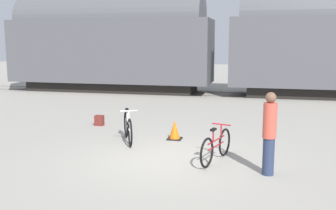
{
  "coord_description": "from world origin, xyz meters",
  "views": [
    {
      "loc": [
        2.09,
        -8.72,
        2.74
      ],
      "look_at": [
        -0.26,
        1.17,
        1.1
      ],
      "focal_mm": 42.0,
      "sensor_mm": 36.0,
      "label": 1
    }
  ],
  "objects_px": {
    "bicycle_silver": "(128,128)",
    "person_in_red": "(269,133)",
    "bicycle_maroon": "(216,146)",
    "backpack": "(99,120)",
    "freight_train": "(221,41)",
    "traffic_cone": "(175,130)"
  },
  "relations": [
    {
      "from": "bicycle_silver",
      "to": "bicycle_maroon",
      "type": "distance_m",
      "value": 2.87
    },
    {
      "from": "bicycle_maroon",
      "to": "backpack",
      "type": "relative_size",
      "value": 4.95
    },
    {
      "from": "backpack",
      "to": "bicycle_maroon",
      "type": "bearing_deg",
      "value": -35.94
    },
    {
      "from": "person_in_red",
      "to": "backpack",
      "type": "height_order",
      "value": "person_in_red"
    },
    {
      "from": "bicycle_silver",
      "to": "person_in_red",
      "type": "distance_m",
      "value": 4.24
    },
    {
      "from": "bicycle_silver",
      "to": "freight_train",
      "type": "bearing_deg",
      "value": 82.25
    },
    {
      "from": "person_in_red",
      "to": "traffic_cone",
      "type": "distance_m",
      "value": 3.62
    },
    {
      "from": "bicycle_maroon",
      "to": "backpack",
      "type": "height_order",
      "value": "bicycle_maroon"
    },
    {
      "from": "bicycle_silver",
      "to": "backpack",
      "type": "height_order",
      "value": "bicycle_silver"
    },
    {
      "from": "bicycle_silver",
      "to": "traffic_cone",
      "type": "height_order",
      "value": "bicycle_silver"
    },
    {
      "from": "bicycle_maroon",
      "to": "backpack",
      "type": "distance_m",
      "value": 5.2
    },
    {
      "from": "freight_train",
      "to": "bicycle_silver",
      "type": "distance_m",
      "value": 10.98
    },
    {
      "from": "freight_train",
      "to": "backpack",
      "type": "bearing_deg",
      "value": -109.19
    },
    {
      "from": "freight_train",
      "to": "traffic_cone",
      "type": "bearing_deg",
      "value": -91.4
    },
    {
      "from": "freight_train",
      "to": "bicycle_silver",
      "type": "height_order",
      "value": "freight_train"
    },
    {
      "from": "freight_train",
      "to": "person_in_red",
      "type": "bearing_deg",
      "value": -79.63
    },
    {
      "from": "traffic_cone",
      "to": "freight_train",
      "type": "bearing_deg",
      "value": 88.6
    },
    {
      "from": "bicycle_silver",
      "to": "traffic_cone",
      "type": "relative_size",
      "value": 2.98
    },
    {
      "from": "bicycle_maroon",
      "to": "backpack",
      "type": "xyz_separation_m",
      "value": [
        -4.21,
        3.05,
        -0.19
      ]
    },
    {
      "from": "person_in_red",
      "to": "traffic_cone",
      "type": "height_order",
      "value": "person_in_red"
    },
    {
      "from": "freight_train",
      "to": "bicycle_silver",
      "type": "relative_size",
      "value": 14.28
    },
    {
      "from": "bicycle_silver",
      "to": "person_in_red",
      "type": "relative_size",
      "value": 0.94
    }
  ]
}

